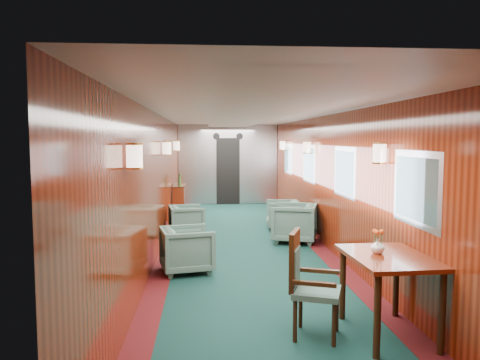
{
  "coord_description": "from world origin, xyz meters",
  "views": [
    {
      "loc": [
        -0.71,
        -8.19,
        1.97
      ],
      "look_at": [
        0.0,
        1.1,
        1.15
      ],
      "focal_mm": 35.0,
      "sensor_mm": 36.0,
      "label": 1
    }
  ],
  "objects_px": {
    "armchair_right_near": "(294,223)",
    "armchair_right_far": "(283,215)",
    "credenza": "(179,201)",
    "armchair_left_far": "(187,220)",
    "dining_table": "(389,268)",
    "armchair_left_near": "(187,249)",
    "side_chair": "(307,280)"
  },
  "relations": [
    {
      "from": "armchair_right_near",
      "to": "armchair_right_far",
      "type": "xyz_separation_m",
      "value": [
        0.0,
        1.3,
        -0.05
      ]
    },
    {
      "from": "credenza",
      "to": "armchair_left_far",
      "type": "distance_m",
      "value": 2.15
    },
    {
      "from": "armchair_right_near",
      "to": "armchair_right_far",
      "type": "bearing_deg",
      "value": -162.8
    },
    {
      "from": "credenza",
      "to": "dining_table",
      "type": "bearing_deg",
      "value": -71.12
    },
    {
      "from": "dining_table",
      "to": "armchair_left_far",
      "type": "distance_m",
      "value": 5.51
    },
    {
      "from": "armchair_left_far",
      "to": "armchair_right_near",
      "type": "height_order",
      "value": "armchair_right_near"
    },
    {
      "from": "credenza",
      "to": "armchair_left_far",
      "type": "height_order",
      "value": "credenza"
    },
    {
      "from": "armchair_left_near",
      "to": "credenza",
      "type": "bearing_deg",
      "value": -7.93
    },
    {
      "from": "armchair_left_far",
      "to": "armchair_left_near",
      "type": "bearing_deg",
      "value": 172.68
    },
    {
      "from": "side_chair",
      "to": "armchair_left_near",
      "type": "xyz_separation_m",
      "value": [
        -1.27,
        2.36,
        -0.24
      ]
    },
    {
      "from": "credenza",
      "to": "armchair_left_near",
      "type": "distance_m",
      "value": 4.77
    },
    {
      "from": "credenza",
      "to": "armchair_right_far",
      "type": "relative_size",
      "value": 1.59
    },
    {
      "from": "armchair_right_near",
      "to": "side_chair",
      "type": "bearing_deg",
      "value": 8.0
    },
    {
      "from": "side_chair",
      "to": "armchair_left_near",
      "type": "height_order",
      "value": "side_chair"
    },
    {
      "from": "armchair_left_far",
      "to": "armchair_right_near",
      "type": "bearing_deg",
      "value": -119.59
    },
    {
      "from": "dining_table",
      "to": "credenza",
      "type": "xyz_separation_m",
      "value": [
        -2.45,
        7.17,
        -0.26
      ]
    },
    {
      "from": "side_chair",
      "to": "armchair_left_far",
      "type": "height_order",
      "value": "side_chair"
    },
    {
      "from": "dining_table",
      "to": "credenza",
      "type": "distance_m",
      "value": 7.58
    },
    {
      "from": "dining_table",
      "to": "armchair_left_far",
      "type": "xyz_separation_m",
      "value": [
        -2.19,
        5.04,
        -0.37
      ]
    },
    {
      "from": "armchair_right_near",
      "to": "armchair_right_far",
      "type": "relative_size",
      "value": 1.17
    },
    {
      "from": "side_chair",
      "to": "armchair_right_near",
      "type": "height_order",
      "value": "side_chair"
    },
    {
      "from": "armchair_right_far",
      "to": "side_chair",
      "type": "bearing_deg",
      "value": -2.89
    },
    {
      "from": "armchair_right_far",
      "to": "armchair_left_near",
      "type": "bearing_deg",
      "value": -27.57
    },
    {
      "from": "armchair_left_far",
      "to": "armchair_right_far",
      "type": "distance_m",
      "value": 2.14
    },
    {
      "from": "side_chair",
      "to": "armchair_right_far",
      "type": "bearing_deg",
      "value": 102.76
    },
    {
      "from": "dining_table",
      "to": "armchair_left_far",
      "type": "bearing_deg",
      "value": 111.41
    },
    {
      "from": "side_chair",
      "to": "credenza",
      "type": "distance_m",
      "value": 7.3
    },
    {
      "from": "armchair_right_near",
      "to": "dining_table",
      "type": "bearing_deg",
      "value": 18.9
    },
    {
      "from": "armchair_right_near",
      "to": "armchair_right_far",
      "type": "distance_m",
      "value": 1.3
    },
    {
      "from": "armchair_left_far",
      "to": "credenza",
      "type": "bearing_deg",
      "value": -2.44
    },
    {
      "from": "armchair_left_far",
      "to": "armchair_right_near",
      "type": "relative_size",
      "value": 0.84
    },
    {
      "from": "side_chair",
      "to": "armchair_right_near",
      "type": "relative_size",
      "value": 1.29
    }
  ]
}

